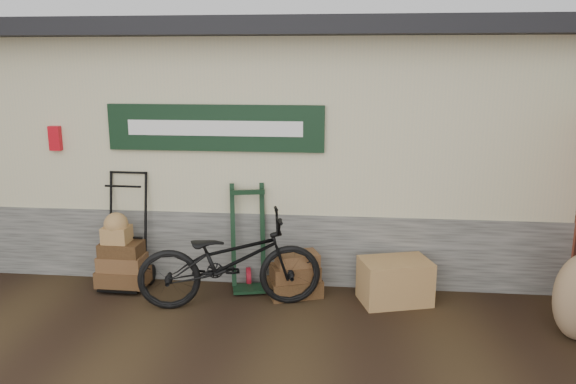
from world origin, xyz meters
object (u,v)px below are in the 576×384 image
object	(u,v)px
suitcase_stack	(295,274)
wicker_hamper	(395,281)
green_barrow	(248,238)
bicycle	(230,256)
porter_trolley	(126,229)

from	to	relation	value
suitcase_stack	wicker_hamper	bearing A→B (deg)	-2.96
green_barrow	bicycle	xyz separation A→B (m)	(-0.12, -0.52, -0.05)
wicker_hamper	bicycle	world-z (taller)	bicycle
green_barrow	suitcase_stack	world-z (taller)	green_barrow
porter_trolley	suitcase_stack	size ratio (longest dim) A/B	2.37
suitcase_stack	wicker_hamper	distance (m)	1.16
porter_trolley	wicker_hamper	world-z (taller)	porter_trolley
suitcase_stack	green_barrow	bearing A→B (deg)	164.29
suitcase_stack	wicker_hamper	xyz separation A→B (m)	(1.16, -0.06, -0.01)
wicker_hamper	bicycle	bearing A→B (deg)	-170.89
porter_trolley	green_barrow	world-z (taller)	porter_trolley
bicycle	suitcase_stack	bearing A→B (deg)	-75.56
wicker_hamper	suitcase_stack	bearing A→B (deg)	177.04
suitcase_stack	bicycle	size ratio (longest dim) A/B	0.29
porter_trolley	suitcase_stack	bearing A→B (deg)	-2.09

